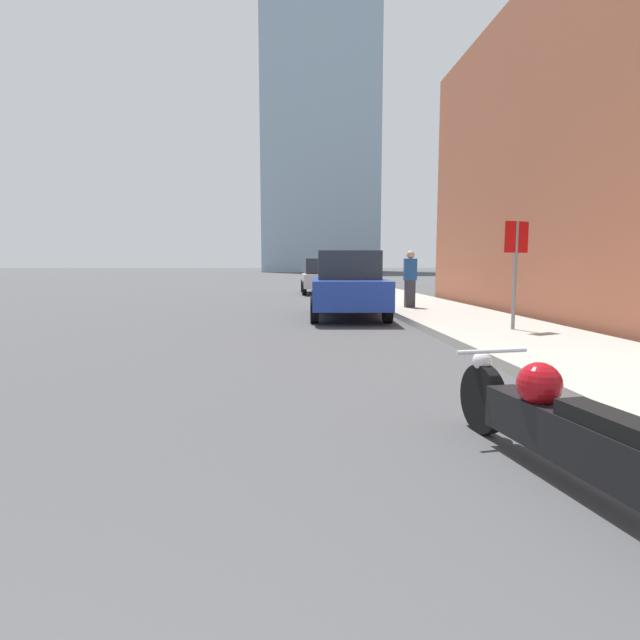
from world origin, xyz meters
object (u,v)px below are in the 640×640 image
object	(u,v)px
parked_car_silver	(320,276)
stop_sign	(516,256)
motorcycle	(565,428)
parked_car_blue	(348,285)
pedestrian	(410,278)

from	to	relation	value
parked_car_silver	stop_sign	world-z (taller)	stop_sign
motorcycle	parked_car_blue	world-z (taller)	parked_car_blue
pedestrian	parked_car_blue	bearing A→B (deg)	-148.46
motorcycle	parked_car_silver	size ratio (longest dim) A/B	0.64
stop_sign	pedestrian	world-z (taller)	stop_sign
parked_car_silver	stop_sign	bearing A→B (deg)	-78.82
motorcycle	parked_car_blue	size ratio (longest dim) A/B	0.58
motorcycle	parked_car_silver	bearing A→B (deg)	81.46
pedestrian	motorcycle	bearing A→B (deg)	-99.09
motorcycle	stop_sign	distance (m)	7.05
motorcycle	stop_sign	xyz separation A→B (m)	(2.64, 6.42, 1.22)
parked_car_blue	parked_car_silver	distance (m)	10.86
parked_car_silver	pedestrian	bearing A→B (deg)	-77.83
parked_car_silver	pedestrian	size ratio (longest dim) A/B	2.45
parked_car_silver	motorcycle	bearing A→B (deg)	-89.15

